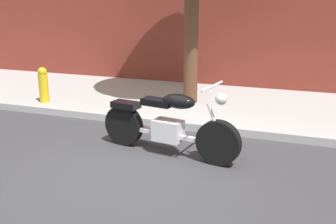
% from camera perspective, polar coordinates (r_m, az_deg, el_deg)
% --- Properties ---
extents(ground_plane, '(60.00, 60.00, 0.00)m').
position_cam_1_polar(ground_plane, '(5.60, -4.10, -7.96)').
color(ground_plane, '#38383D').
extents(sidewalk, '(20.77, 3.38, 0.14)m').
position_cam_1_polar(sidewalk, '(8.60, 4.88, 1.29)').
color(sidewalk, '#A9A9A9').
rests_on(sidewalk, ground).
extents(motorcycle, '(2.30, 0.78, 1.16)m').
position_cam_1_polar(motorcycle, '(5.85, 0.00, -1.95)').
color(motorcycle, black).
rests_on(motorcycle, ground).
extents(fire_hydrant, '(0.20, 0.20, 0.91)m').
position_cam_1_polar(fire_hydrant, '(8.75, -17.90, 3.41)').
color(fire_hydrant, gold).
rests_on(fire_hydrant, ground).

